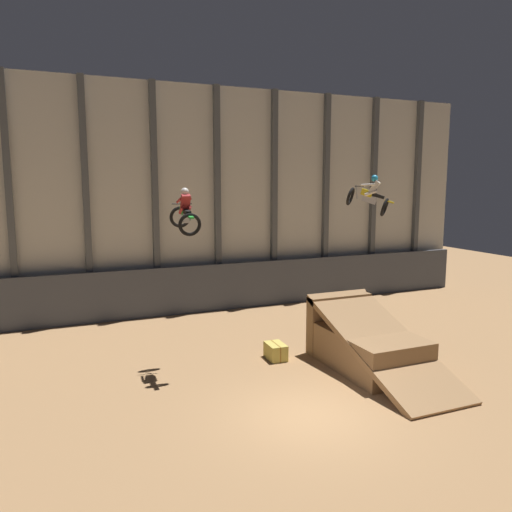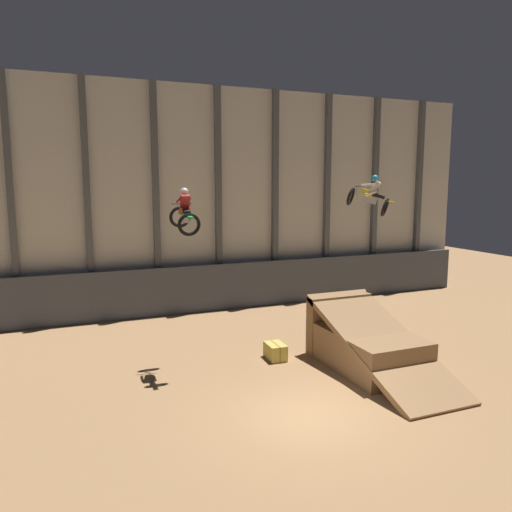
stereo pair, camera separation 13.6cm
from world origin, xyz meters
The scene contains 7 objects.
ground_plane centered at (0.00, 0.00, 0.00)m, with size 60.00×60.00×0.00m, color #9E754C.
arena_back_wall centered at (0.00, 12.32, 5.41)m, with size 32.00×0.40×10.81m.
lower_barrier centered at (0.00, 11.69, 1.15)m, with size 31.36×0.20×2.29m.
dirt_ramp centered at (3.58, 2.60, 0.77)m, with size 2.49×5.86×2.30m.
rider_bike_left_air centered at (-2.08, 4.69, 5.22)m, with size 0.79×1.81×1.52m.
rider_bike_right_air centered at (5.44, 5.21, 5.70)m, with size 1.68×1.70×1.64m.
hay_bale_trackside centered at (1.04, 4.35, 0.28)m, with size 0.64×0.93×0.57m.
Camera 2 is at (-6.09, -11.14, 6.21)m, focal length 35.00 mm.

